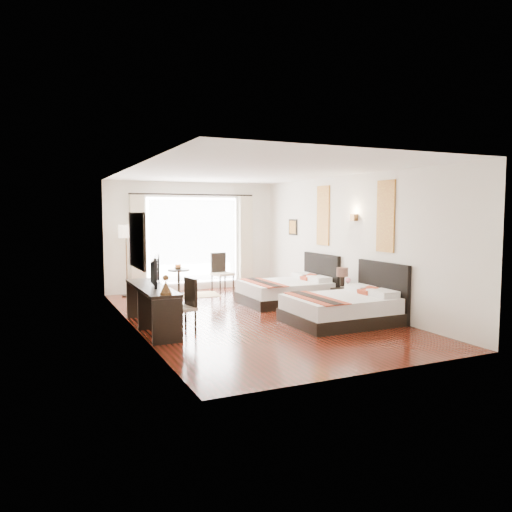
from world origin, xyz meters
name	(u,v)px	position (x,y,z in m)	size (l,w,h in m)	color
floor	(251,317)	(0.00, 0.00, -0.01)	(4.50, 7.50, 0.01)	#331409
ceiling	(251,172)	(0.00, 0.00, 2.79)	(4.50, 7.50, 0.02)	white
wall_headboard	(348,242)	(2.25, 0.00, 1.40)	(0.01, 7.50, 2.80)	silver
wall_desk	(133,248)	(-2.25, 0.00, 1.40)	(0.01, 7.50, 2.80)	silver
wall_window	(193,236)	(0.00, 3.75, 1.40)	(4.50, 0.01, 2.80)	silver
wall_entry	(374,263)	(0.00, -3.75, 1.40)	(4.50, 0.01, 2.80)	silver
window_glass	(193,240)	(0.00, 3.73, 1.30)	(2.40, 0.02, 2.20)	white
sheer_curtain	(194,240)	(0.00, 3.67, 1.30)	(2.30, 0.02, 2.10)	white
drape_left	(138,243)	(-1.45, 3.63, 1.28)	(0.35, 0.14, 2.35)	#C5B399
drape_right	(246,240)	(1.45, 3.63, 1.28)	(0.35, 0.14, 2.35)	#C5B399
art_panel_near	(386,216)	(2.23, -1.20, 1.95)	(0.03, 0.50, 1.35)	maroon
art_panel_far	(323,216)	(2.23, 0.99, 1.95)	(0.03, 0.50, 1.35)	maroon
wall_sconce	(354,217)	(2.19, -0.26, 1.92)	(0.10, 0.14, 0.14)	#4F351C
mirror_frame	(137,240)	(-2.22, -0.23, 1.55)	(0.04, 1.25, 0.95)	black
mirror_glass	(138,240)	(-2.19, -0.23, 1.55)	(0.01, 1.12, 0.82)	white
bed_near	(344,308)	(1.33, -1.20, 0.28)	(1.94, 1.51, 1.09)	black
bed_far	(288,291)	(1.34, 0.99, 0.28)	(1.92, 1.50, 1.08)	black
nightstand	(344,300)	(1.98, -0.26, 0.23)	(0.38, 0.48, 0.46)	black
table_lamp	(342,274)	(1.99, -0.16, 0.76)	(0.24, 0.24, 0.38)	black
vase	(348,284)	(1.98, -0.38, 0.57)	(0.13, 0.13, 0.14)	black
console_desk	(152,308)	(-1.99, -0.23, 0.38)	(0.50, 2.20, 0.76)	black
television	(151,271)	(-1.97, -0.17, 1.01)	(0.89, 0.12, 0.51)	black
bronze_figurine	(166,286)	(-1.99, -1.23, 0.89)	(0.18, 0.18, 0.27)	#4F351C
desk_chair	(182,317)	(-1.62, -0.79, 0.28)	(0.50, 0.50, 0.93)	#BDAD91
floor_lamp	(126,236)	(-1.77, 3.41, 1.46)	(0.35, 0.35, 1.72)	black
side_table	(179,282)	(-0.55, 3.16, 0.31)	(0.55, 0.55, 0.63)	black
fruit_bowl	(178,268)	(-0.56, 3.18, 0.66)	(0.21, 0.21, 0.05)	#463419
window_chair	(222,280)	(0.56, 3.07, 0.30)	(0.55, 0.55, 1.00)	#BDAD91
jute_rug	(193,295)	(-0.28, 2.90, 0.01)	(1.26, 0.86, 0.01)	tan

